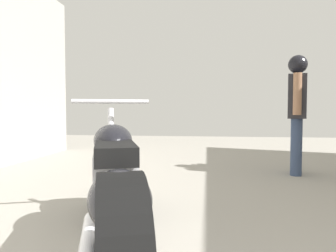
% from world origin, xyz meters
% --- Properties ---
extents(ground_plane, '(15.50, 15.50, 0.00)m').
position_xyz_m(ground_plane, '(0.00, 3.23, 0.00)').
color(ground_plane, '#9E998E').
extents(motorcycle_maroon_cruiser, '(0.92, 1.98, 0.95)m').
position_xyz_m(motorcycle_maroon_cruiser, '(-0.61, 2.03, 0.41)').
color(motorcycle_maroon_cruiser, black).
rests_on(motorcycle_maroon_cruiser, ground_plane).
extents(mechanic_in_blue, '(0.33, 0.64, 1.61)m').
position_xyz_m(mechanic_in_blue, '(1.14, 4.65, 0.97)').
color(mechanic_in_blue, '#384766').
rests_on(mechanic_in_blue, ground_plane).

